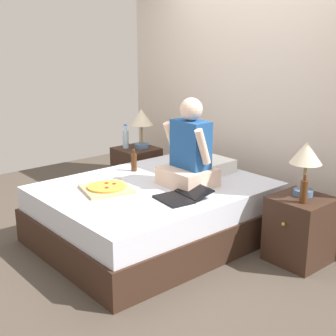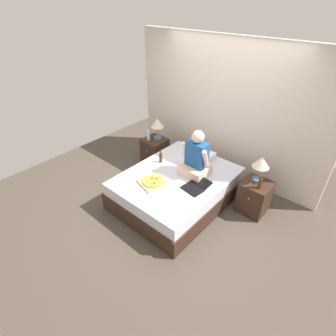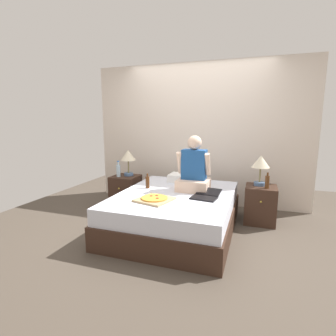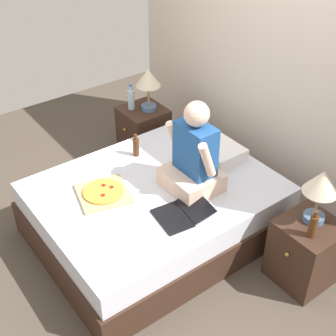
{
  "view_description": "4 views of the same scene",
  "coord_description": "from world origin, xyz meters",
  "px_view_note": "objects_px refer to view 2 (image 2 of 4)",
  "views": [
    {
      "loc": [
        3.11,
        -2.5,
        1.82
      ],
      "look_at": [
        0.13,
        0.05,
        0.7
      ],
      "focal_mm": 50.0,
      "sensor_mm": 36.0,
      "label": 1
    },
    {
      "loc": [
        2.21,
        -2.75,
        3.05
      ],
      "look_at": [
        -0.01,
        -0.21,
        0.77
      ],
      "focal_mm": 28.0,
      "sensor_mm": 36.0,
      "label": 2
    },
    {
      "loc": [
        1.03,
        -3.33,
        1.51
      ],
      "look_at": [
        -0.11,
        -0.01,
        0.87
      ],
      "focal_mm": 28.0,
      "sensor_mm": 36.0,
      "label": 3
    },
    {
      "loc": [
        2.54,
        -1.76,
        2.91
      ],
      "look_at": [
        0.13,
        0.03,
        0.76
      ],
      "focal_mm": 50.0,
      "sensor_mm": 36.0,
      "label": 4
    }
  ],
  "objects_px": {
    "nightstand_right": "(254,197)",
    "beer_bottle": "(260,183)",
    "person_seated": "(196,159)",
    "lamp_on_right_nightstand": "(261,164)",
    "nightstand_left": "(155,151)",
    "lamp_on_left_nightstand": "(157,124)",
    "water_bottle": "(148,135)",
    "pizza_box": "(153,182)",
    "beer_bottle_on_bed": "(161,158)",
    "laptop": "(195,187)",
    "bed": "(177,188)"
  },
  "relations": [
    {
      "from": "person_seated",
      "to": "water_bottle",
      "type": "bearing_deg",
      "value": 167.95
    },
    {
      "from": "beer_bottle",
      "to": "laptop",
      "type": "relative_size",
      "value": 0.51
    },
    {
      "from": "beer_bottle",
      "to": "beer_bottle_on_bed",
      "type": "distance_m",
      "value": 1.71
    },
    {
      "from": "nightstand_right",
      "to": "water_bottle",
      "type": "bearing_deg",
      "value": -177.77
    },
    {
      "from": "bed",
      "to": "lamp_on_right_nightstand",
      "type": "relative_size",
      "value": 4.4
    },
    {
      "from": "person_seated",
      "to": "lamp_on_right_nightstand",
      "type": "bearing_deg",
      "value": 25.96
    },
    {
      "from": "person_seated",
      "to": "pizza_box",
      "type": "distance_m",
      "value": 0.79
    },
    {
      "from": "water_bottle",
      "to": "beer_bottle_on_bed",
      "type": "bearing_deg",
      "value": -29.99
    },
    {
      "from": "nightstand_right",
      "to": "laptop",
      "type": "xyz_separation_m",
      "value": [
        -0.69,
        -0.7,
        0.26
      ]
    },
    {
      "from": "nightstand_left",
      "to": "pizza_box",
      "type": "relative_size",
      "value": 1.14
    },
    {
      "from": "nightstand_left",
      "to": "laptop",
      "type": "xyz_separation_m",
      "value": [
        1.54,
        -0.7,
        0.26
      ]
    },
    {
      "from": "lamp_on_right_nightstand",
      "to": "lamp_on_left_nightstand",
      "type": "bearing_deg",
      "value": 180.0
    },
    {
      "from": "bed",
      "to": "nightstand_left",
      "type": "bearing_deg",
      "value": 150.47
    },
    {
      "from": "lamp_on_right_nightstand",
      "to": "beer_bottle_on_bed",
      "type": "bearing_deg",
      "value": -160.5
    },
    {
      "from": "water_bottle",
      "to": "pizza_box",
      "type": "bearing_deg",
      "value": -42.37
    },
    {
      "from": "lamp_on_left_nightstand",
      "to": "beer_bottle_on_bed",
      "type": "bearing_deg",
      "value": -42.84
    },
    {
      "from": "lamp_on_left_nightstand",
      "to": "pizza_box",
      "type": "relative_size",
      "value": 0.92
    },
    {
      "from": "nightstand_left",
      "to": "lamp_on_right_nightstand",
      "type": "height_order",
      "value": "lamp_on_right_nightstand"
    },
    {
      "from": "laptop",
      "to": "pizza_box",
      "type": "xyz_separation_m",
      "value": [
        -0.58,
        -0.34,
        -0.0
      ]
    },
    {
      "from": "lamp_on_left_nightstand",
      "to": "person_seated",
      "type": "relative_size",
      "value": 0.58
    },
    {
      "from": "beer_bottle_on_bed",
      "to": "lamp_on_left_nightstand",
      "type": "bearing_deg",
      "value": 137.16
    },
    {
      "from": "person_seated",
      "to": "nightstand_right",
      "type": "bearing_deg",
      "value": 22.63
    },
    {
      "from": "bed",
      "to": "lamp_on_left_nightstand",
      "type": "distance_m",
      "value": 1.42
    },
    {
      "from": "water_bottle",
      "to": "pizza_box",
      "type": "relative_size",
      "value": 0.57
    },
    {
      "from": "beer_bottle_on_bed",
      "to": "nightstand_left",
      "type": "bearing_deg",
      "value": 141.67
    },
    {
      "from": "bed",
      "to": "nightstand_left",
      "type": "height_order",
      "value": "nightstand_left"
    },
    {
      "from": "person_seated",
      "to": "laptop",
      "type": "xyz_separation_m",
      "value": [
        0.23,
        -0.31,
        -0.27
      ]
    },
    {
      "from": "water_bottle",
      "to": "beer_bottle_on_bed",
      "type": "height_order",
      "value": "water_bottle"
    },
    {
      "from": "laptop",
      "to": "bed",
      "type": "bearing_deg",
      "value": 171.1
    },
    {
      "from": "water_bottle",
      "to": "lamp_on_left_nightstand",
      "type": "bearing_deg",
      "value": 49.4
    },
    {
      "from": "laptop",
      "to": "beer_bottle_on_bed",
      "type": "relative_size",
      "value": 2.06
    },
    {
      "from": "bed",
      "to": "water_bottle",
      "type": "xyz_separation_m",
      "value": [
        -1.2,
        0.54,
        0.41
      ]
    },
    {
      "from": "nightstand_right",
      "to": "lamp_on_right_nightstand",
      "type": "distance_m",
      "value": 0.61
    },
    {
      "from": "nightstand_right",
      "to": "bed",
      "type": "bearing_deg",
      "value": -150.47
    },
    {
      "from": "bed",
      "to": "pizza_box",
      "type": "distance_m",
      "value": 0.52
    },
    {
      "from": "beer_bottle",
      "to": "lamp_on_left_nightstand",
      "type": "bearing_deg",
      "value": 176.21
    },
    {
      "from": "bed",
      "to": "person_seated",
      "type": "bearing_deg",
      "value": 52.31
    },
    {
      "from": "water_bottle",
      "to": "beer_bottle",
      "type": "distance_m",
      "value": 2.38
    },
    {
      "from": "bed",
      "to": "lamp_on_right_nightstand",
      "type": "bearing_deg",
      "value": 32.14
    },
    {
      "from": "nightstand_right",
      "to": "beer_bottle",
      "type": "bearing_deg",
      "value": -54.99
    },
    {
      "from": "beer_bottle",
      "to": "pizza_box",
      "type": "distance_m",
      "value": 1.64
    },
    {
      "from": "nightstand_right",
      "to": "beer_bottle_on_bed",
      "type": "xyz_separation_m",
      "value": [
        -1.59,
        -0.5,
        0.33
      ]
    },
    {
      "from": "pizza_box",
      "to": "beer_bottle_on_bed",
      "type": "height_order",
      "value": "beer_bottle_on_bed"
    },
    {
      "from": "nightstand_left",
      "to": "lamp_on_left_nightstand",
      "type": "xyz_separation_m",
      "value": [
        0.04,
        0.05,
        0.6
      ]
    },
    {
      "from": "nightstand_left",
      "to": "beer_bottle_on_bed",
      "type": "height_order",
      "value": "beer_bottle_on_bed"
    },
    {
      "from": "nightstand_left",
      "to": "laptop",
      "type": "relative_size",
      "value": 1.22
    },
    {
      "from": "nightstand_right",
      "to": "beer_bottle",
      "type": "height_order",
      "value": "beer_bottle"
    },
    {
      "from": "lamp_on_left_nightstand",
      "to": "beer_bottle_on_bed",
      "type": "height_order",
      "value": "lamp_on_left_nightstand"
    },
    {
      "from": "pizza_box",
      "to": "beer_bottle_on_bed",
      "type": "relative_size",
      "value": 2.21
    },
    {
      "from": "nightstand_left",
      "to": "pizza_box",
      "type": "xyz_separation_m",
      "value": [
        0.96,
        -1.04,
        0.26
      ]
    }
  ]
}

